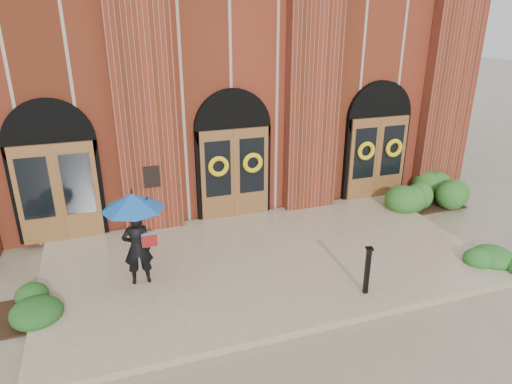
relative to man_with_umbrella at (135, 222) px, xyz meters
name	(u,v)px	position (x,y,z in m)	size (l,w,h in m)	color
ground	(269,267)	(2.88, -0.07, -1.57)	(90.00, 90.00, 0.00)	gray
landing	(266,261)	(2.88, 0.08, -1.49)	(10.00, 5.30, 0.15)	tan
church_building	(188,70)	(2.88, 8.71, 1.93)	(16.20, 12.53, 7.00)	maroon
man_with_umbrella	(135,222)	(0.00, 0.00, 0.00)	(1.31, 1.31, 2.03)	black
metal_post	(367,269)	(4.32, -1.90, -0.87)	(0.17, 0.17, 1.04)	black
hedge_wall_right	(407,195)	(8.08, 1.90, -1.18)	(3.04, 1.22, 0.78)	#285C20
hedge_front_left	(25,307)	(-2.22, -0.29, -1.35)	(1.26, 1.08, 0.45)	#1C4818
hedge_front_right	(506,261)	(7.98, -1.93, -1.35)	(1.26, 1.08, 0.45)	#225C21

